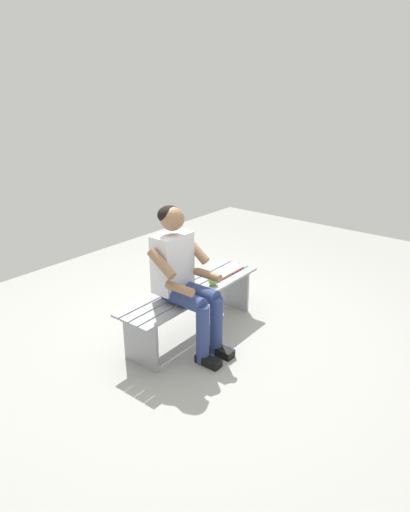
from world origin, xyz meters
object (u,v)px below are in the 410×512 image
object	(u,v)px
bench_near	(192,300)
person_seated	(183,274)
apple	(213,281)
book_open	(226,271)

from	to	relation	value
bench_near	person_seated	xyz separation A→B (m)	(0.23, 0.10, 0.35)
apple	book_open	xyz separation A→B (m)	(-0.32, -0.08, -0.03)
bench_near	apple	bearing A→B (deg)	151.97
bench_near	book_open	distance (m)	0.52
bench_near	person_seated	world-z (taller)	person_seated
book_open	apple	bearing A→B (deg)	13.43
person_seated	apple	xyz separation A→B (m)	(-0.41, -0.00, -0.20)
person_seated	book_open	xyz separation A→B (m)	(-0.73, -0.09, -0.23)
bench_near	apple	world-z (taller)	apple
bench_near	book_open	world-z (taller)	book_open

